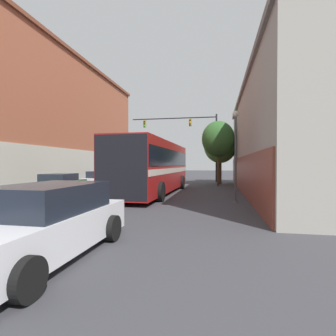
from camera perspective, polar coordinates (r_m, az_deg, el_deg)
name	(u,v)px	position (r m, az deg, el deg)	size (l,w,h in m)	color
lane_center_line	(131,191)	(18.31, -8.12, -5.09)	(0.14, 42.95, 0.01)	silver
building_left_brick	(22,119)	(27.35, -29.13, 9.37)	(10.30, 29.17, 11.76)	#995138
building_right_storefront	(302,138)	(18.47, 27.22, 5.84)	(7.56, 20.34, 6.82)	#9E998E
bus	(154,165)	(16.87, -3.06, 0.62)	(2.99, 11.40, 3.25)	maroon
hatchback_foreground	(44,224)	(5.88, -25.36, -10.89)	(1.97, 4.68, 1.47)	silver
parked_car_left_near	(61,184)	(17.78, -22.36, -3.27)	(2.32, 4.23, 1.31)	#285633
parked_car_left_mid	(102,179)	(22.97, -14.17, -2.37)	(2.21, 4.46, 1.31)	silver
parked_car_left_far	(124,176)	(29.22, -9.52, -1.70)	(2.40, 4.47, 1.28)	navy
traffic_signal_gantry	(191,133)	(29.04, 5.04, 7.59)	(9.50, 0.36, 7.30)	black
street_lamp	(236,149)	(13.37, 14.50, 4.09)	(0.32, 0.32, 4.53)	#47474C
street_tree_near	(218,139)	(23.47, 10.87, 6.21)	(2.85, 2.56, 5.68)	#4C3823
street_tree_far	(220,145)	(25.82, 11.31, 4.89)	(3.16, 2.84, 5.48)	#4C3823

